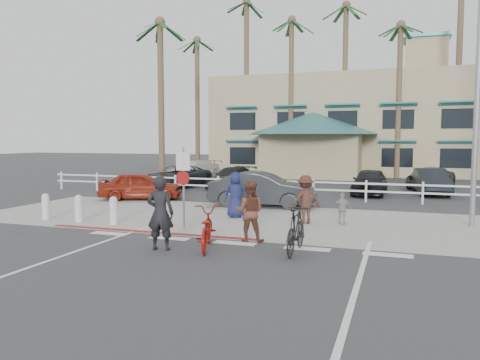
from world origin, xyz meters
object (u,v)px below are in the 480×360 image
at_px(bike_black, 296,230).
at_px(car_red_compact, 141,186).
at_px(bike_red, 206,229).
at_px(sign_post, 184,183).
at_px(car_white_sedan, 262,189).

height_order(bike_black, car_red_compact, car_red_compact).
bearing_deg(bike_red, bike_black, 169.85).
relative_size(sign_post, bike_red, 1.42).
relative_size(bike_red, car_white_sedan, 0.46).
relative_size(bike_red, bike_black, 1.05).
distance_m(sign_post, bike_red, 3.15).
height_order(sign_post, car_red_compact, sign_post).
distance_m(bike_red, bike_black, 2.33).
bearing_deg(bike_red, sign_post, -71.50).
bearing_deg(car_red_compact, bike_red, -161.43).
height_order(bike_red, bike_black, bike_black).
xyz_separation_m(car_white_sedan, car_red_compact, (-6.07, 0.35, -0.08)).
bearing_deg(bike_black, car_white_sedan, -68.05).
relative_size(bike_black, car_red_compact, 0.51).
bearing_deg(car_red_compact, sign_post, -160.18).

